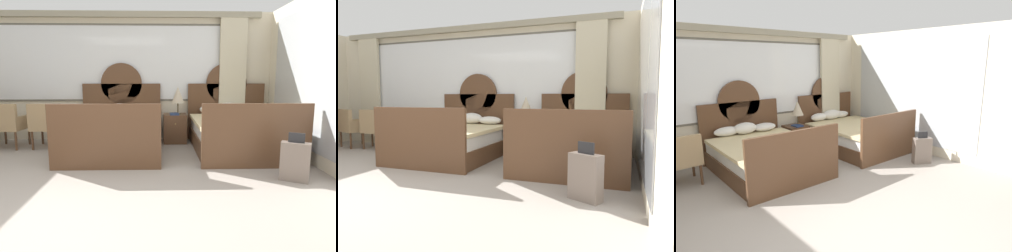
% 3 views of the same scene
% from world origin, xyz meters
% --- Properties ---
extents(ground_plane, '(24.00, 24.00, 0.00)m').
position_xyz_m(ground_plane, '(0.00, 0.00, 0.00)').
color(ground_plane, '#9E9389').
extents(wall_back_window, '(7.00, 0.22, 2.70)m').
position_xyz_m(wall_back_window, '(0.00, 4.01, 1.44)').
color(wall_back_window, beige).
rests_on(wall_back_window, ground_plane).
extents(wall_right_mirror, '(0.08, 4.61, 2.70)m').
position_xyz_m(wall_right_mirror, '(3.53, 1.73, 1.35)').
color(wall_right_mirror, beige).
rests_on(wall_right_mirror, ground_plane).
extents(bed_near_window, '(1.65, 2.21, 1.64)m').
position_xyz_m(bed_near_window, '(0.29, 2.91, 0.35)').
color(bed_near_window, brown).
rests_on(bed_near_window, ground_plane).
extents(bed_near_mirror, '(1.65, 2.21, 1.64)m').
position_xyz_m(bed_near_mirror, '(2.54, 2.91, 0.35)').
color(bed_near_mirror, brown).
rests_on(bed_near_mirror, ground_plane).
extents(nightstand_between_beds, '(0.47, 0.50, 0.59)m').
position_xyz_m(nightstand_between_beds, '(1.42, 3.62, 0.30)').
color(nightstand_between_beds, brown).
rests_on(nightstand_between_beds, ground_plane).
extents(table_lamp_on_nightstand, '(0.27, 0.27, 0.56)m').
position_xyz_m(table_lamp_on_nightstand, '(1.48, 3.61, 0.98)').
color(table_lamp_on_nightstand, brown).
rests_on(table_lamp_on_nightstand, nightstand_between_beds).
extents(book_on_nightstand, '(0.18, 0.26, 0.03)m').
position_xyz_m(book_on_nightstand, '(1.41, 3.52, 0.61)').
color(book_on_nightstand, navy).
rests_on(book_on_nightstand, nightstand_between_beds).
extents(armchair_by_window_left, '(0.60, 0.60, 0.87)m').
position_xyz_m(armchair_by_window_left, '(-1.04, 3.20, 0.49)').
color(armchair_by_window_left, tan).
rests_on(armchair_by_window_left, ground_plane).
extents(suitcase_on_floor, '(0.40, 0.31, 0.65)m').
position_xyz_m(suitcase_on_floor, '(2.89, 1.23, 0.27)').
color(suitcase_on_floor, '#75665B').
rests_on(suitcase_on_floor, ground_plane).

